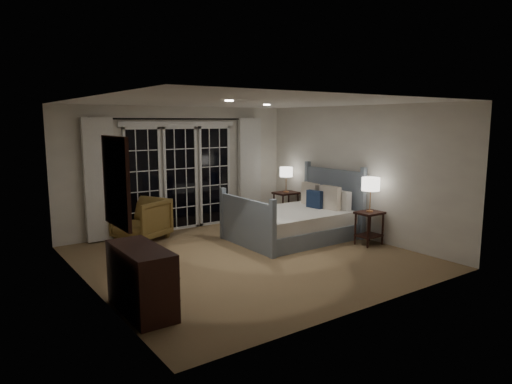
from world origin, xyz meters
TOP-DOWN VIEW (x-y plane):
  - floor at (0.00, 0.00)m, footprint 5.00×5.00m
  - ceiling at (0.00, 0.00)m, footprint 5.00×5.00m
  - wall_left at (-2.50, 0.00)m, footprint 0.02×5.00m
  - wall_right at (2.50, 0.00)m, footprint 0.02×5.00m
  - wall_back at (0.00, 2.50)m, footprint 5.00×0.02m
  - wall_front at (0.00, -2.50)m, footprint 5.00×0.02m
  - french_doors at (0.00, 2.46)m, footprint 2.50×0.04m
  - curtain_rod at (0.00, 2.40)m, footprint 3.50×0.03m
  - curtain_left at (-1.65, 2.38)m, footprint 0.55×0.10m
  - curtain_right at (1.65, 2.38)m, footprint 0.55×0.10m
  - downlight_a at (0.80, 0.60)m, footprint 0.12×0.12m
  - downlight_b at (-0.60, -0.40)m, footprint 0.12×0.12m
  - bed at (1.42, 0.52)m, footprint 2.17×1.55m
  - nightstand_left at (2.22, -0.59)m, footprint 0.46×0.37m
  - nightstand_right at (2.22, 1.79)m, footprint 0.50×0.40m
  - lamp_left at (2.22, -0.59)m, footprint 0.32×0.32m
  - lamp_right at (2.22, 1.79)m, footprint 0.29×0.29m
  - armchair at (-1.01, 2.10)m, footprint 1.14×1.13m
  - dresser at (-2.23, -1.06)m, footprint 0.47×1.10m
  - mirror at (-2.47, -1.06)m, footprint 0.05×0.85m

SIDE VIEW (x-z plane):
  - floor at x=0.00m, z-range 0.00..0.00m
  - bed at x=1.42m, z-range -0.31..0.95m
  - dresser at x=-2.23m, z-range 0.00..0.78m
  - armchair at x=-1.01m, z-range 0.00..0.78m
  - nightstand_left at x=2.22m, z-range 0.09..0.70m
  - nightstand_right at x=2.22m, z-range 0.10..0.76m
  - french_doors at x=0.00m, z-range -0.01..2.19m
  - lamp_right at x=2.22m, z-range 0.82..1.37m
  - lamp_left at x=2.22m, z-range 0.79..1.40m
  - curtain_left at x=-1.65m, z-range 0.02..2.27m
  - curtain_right at x=1.65m, z-range 0.02..2.27m
  - wall_left at x=-2.50m, z-range 0.00..2.50m
  - wall_right at x=2.50m, z-range 0.00..2.50m
  - wall_back at x=0.00m, z-range 0.00..2.50m
  - wall_front at x=0.00m, z-range 0.00..2.50m
  - mirror at x=-2.47m, z-range 1.05..2.05m
  - curtain_rod at x=0.00m, z-range 2.23..2.27m
  - downlight_a at x=0.80m, z-range 2.48..2.50m
  - downlight_b at x=-0.60m, z-range 2.48..2.50m
  - ceiling at x=0.00m, z-range 2.50..2.50m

